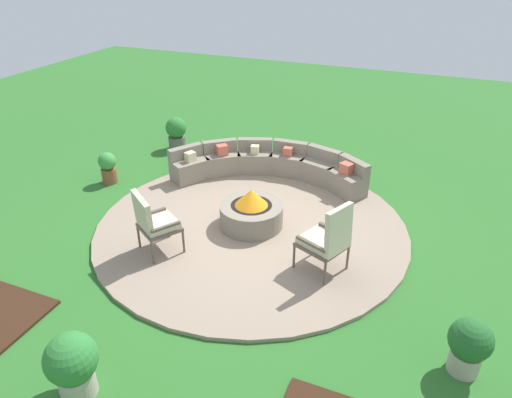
# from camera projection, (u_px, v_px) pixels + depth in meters

# --- Properties ---
(ground_plane) EXTENTS (24.00, 24.00, 0.00)m
(ground_plane) POSITION_uv_depth(u_px,v_px,m) (251.00, 228.00, 7.81)
(ground_plane) COLOR #2D6B28
(patio_circle) EXTENTS (5.17, 5.17, 0.06)m
(patio_circle) POSITION_uv_depth(u_px,v_px,m) (251.00, 226.00, 7.79)
(patio_circle) COLOR gray
(patio_circle) RESTS_ON ground_plane
(fire_pit) EXTENTS (1.05, 1.05, 0.66)m
(fire_pit) POSITION_uv_depth(u_px,v_px,m) (251.00, 212.00, 7.66)
(fire_pit) COLOR gray
(fire_pit) RESTS_ON patio_circle
(curved_stone_bench) EXTENTS (3.79, 1.65, 0.65)m
(curved_stone_bench) POSITION_uv_depth(u_px,v_px,m) (269.00, 166.00, 9.19)
(curved_stone_bench) COLOR gray
(curved_stone_bench) RESTS_ON patio_circle
(lounge_chair_front_left) EXTENTS (0.75, 0.77, 1.04)m
(lounge_chair_front_left) POSITION_uv_depth(u_px,v_px,m) (153.00, 221.00, 6.85)
(lounge_chair_front_left) COLOR brown
(lounge_chair_front_left) RESTS_ON patio_circle
(lounge_chair_front_right) EXTENTS (0.78, 0.75, 1.11)m
(lounge_chair_front_right) POSITION_uv_depth(u_px,v_px,m) (328.00, 238.00, 6.42)
(lounge_chair_front_right) COLOR brown
(lounge_chair_front_right) RESTS_ON patio_circle
(potted_plant_0) EXTENTS (0.47, 0.47, 0.75)m
(potted_plant_0) POSITION_uv_depth(u_px,v_px,m) (176.00, 132.00, 10.61)
(potted_plant_0) COLOR #605B56
(potted_plant_0) RESTS_ON ground_plane
(potted_plant_1) EXTENTS (0.35, 0.35, 0.64)m
(potted_plant_1) POSITION_uv_depth(u_px,v_px,m) (108.00, 167.00, 9.12)
(potted_plant_1) COLOR brown
(potted_plant_1) RESTS_ON ground_plane
(potted_plant_2) EXTENTS (0.55, 0.55, 0.79)m
(potted_plant_2) POSITION_uv_depth(u_px,v_px,m) (72.00, 364.00, 4.74)
(potted_plant_2) COLOR #A89E8E
(potted_plant_2) RESTS_ON ground_plane
(potted_plant_3) EXTENTS (0.48, 0.48, 0.71)m
(potted_plant_3) POSITION_uv_depth(u_px,v_px,m) (469.00, 344.00, 5.02)
(potted_plant_3) COLOR #A89E8E
(potted_plant_3) RESTS_ON ground_plane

